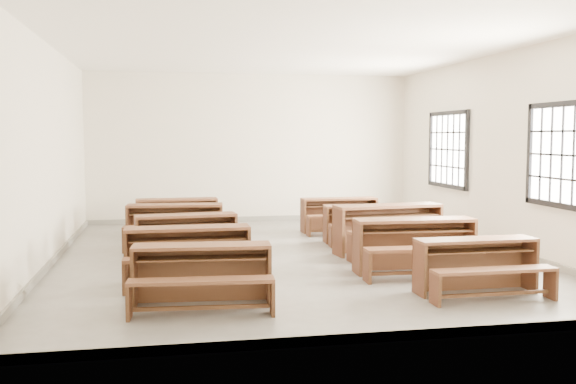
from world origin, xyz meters
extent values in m
plane|color=gray|center=(0.00, 0.00, 0.00)|extent=(8.50, 8.50, 0.00)
cube|color=white|center=(0.00, 0.00, 3.18)|extent=(7.00, 8.50, 0.05)
cube|color=beige|center=(0.00, 4.22, 1.60)|extent=(7.00, 0.05, 3.20)
cube|color=beige|center=(0.00, -4.22, 1.60)|extent=(7.00, 0.05, 3.20)
cube|color=beige|center=(-3.48, 0.00, 1.60)|extent=(0.05, 8.50, 3.20)
cube|color=beige|center=(3.48, 0.00, 1.60)|extent=(0.05, 8.50, 3.20)
cube|color=gray|center=(0.00, 4.23, 0.05)|extent=(7.00, 0.04, 0.10)
cube|color=gray|center=(0.00, -4.23, 0.05)|extent=(7.00, 0.04, 0.10)
cube|color=gray|center=(-3.48, 0.00, 0.05)|extent=(0.04, 8.50, 0.10)
cube|color=gray|center=(3.48, 0.00, 0.05)|extent=(0.04, 8.50, 0.10)
cube|color=white|center=(3.47, -1.80, 1.60)|extent=(0.02, 1.50, 1.30)
cube|color=black|center=(3.45, -1.80, 2.29)|extent=(0.06, 1.62, 0.08)
cube|color=black|center=(3.45, -1.80, 0.91)|extent=(0.06, 1.62, 0.08)
cube|color=black|center=(3.45, -1.01, 1.60)|extent=(0.06, 0.08, 1.46)
cube|color=white|center=(3.47, 1.80, 1.60)|extent=(0.02, 1.50, 1.30)
cube|color=black|center=(3.45, 1.80, 2.29)|extent=(0.06, 1.62, 0.08)
cube|color=black|center=(3.45, 1.80, 0.91)|extent=(0.06, 1.62, 0.08)
cube|color=black|center=(3.45, 1.01, 1.60)|extent=(0.06, 0.08, 1.46)
cube|color=black|center=(3.45, 2.59, 1.60)|extent=(0.06, 0.08, 1.46)
cube|color=brown|center=(-1.47, -2.65, 0.66)|extent=(1.53, 0.49, 0.04)
cube|color=brown|center=(-1.46, -2.48, 0.32)|extent=(1.50, 0.15, 0.64)
cube|color=#522B1C|center=(-2.20, -2.60, 0.32)|extent=(0.07, 0.38, 0.64)
cube|color=#522B1C|center=(-0.74, -2.71, 0.32)|extent=(0.07, 0.38, 0.64)
cube|color=#522B1C|center=(-1.47, -2.67, 0.53)|extent=(1.41, 0.39, 0.02)
cube|color=brown|center=(-1.50, -3.11, 0.38)|extent=(1.52, 0.37, 0.04)
cube|color=#522B1C|center=(-2.24, -3.06, 0.18)|extent=(0.06, 0.27, 0.36)
cube|color=#522B1C|center=(-0.77, -3.17, 0.18)|extent=(0.06, 0.27, 0.36)
cube|color=#522B1C|center=(-1.50, -3.11, 0.09)|extent=(1.39, 0.15, 0.04)
cube|color=brown|center=(-1.58, -1.46, 0.69)|extent=(1.58, 0.40, 0.04)
cube|color=brown|center=(-1.58, -1.28, 0.33)|extent=(1.58, 0.05, 0.67)
cube|color=#522B1C|center=(-2.35, -1.47, 0.33)|extent=(0.04, 0.39, 0.67)
cube|color=#522B1C|center=(-0.82, -1.46, 0.33)|extent=(0.04, 0.39, 0.67)
cube|color=#522B1C|center=(-1.58, -1.48, 0.55)|extent=(1.46, 0.31, 0.02)
cube|color=brown|center=(-1.58, -1.94, 0.39)|extent=(1.58, 0.29, 0.04)
cube|color=#522B1C|center=(-2.35, -1.95, 0.19)|extent=(0.04, 0.28, 0.37)
cube|color=#522B1C|center=(-0.81, -1.94, 0.19)|extent=(0.04, 0.28, 0.37)
cube|color=#522B1C|center=(-1.58, -1.94, 0.10)|extent=(1.46, 0.06, 0.04)
cube|color=brown|center=(-1.55, 0.09, 0.66)|extent=(1.54, 0.53, 0.04)
cube|color=brown|center=(-1.57, 0.25, 0.32)|extent=(1.51, 0.19, 0.64)
cube|color=#522B1C|center=(-2.29, 0.01, 0.32)|extent=(0.08, 0.38, 0.64)
cube|color=#522B1C|center=(-0.82, 0.16, 0.32)|extent=(0.08, 0.38, 0.64)
cube|color=#522B1C|center=(-1.55, 0.07, 0.53)|extent=(1.42, 0.42, 0.02)
cube|color=brown|center=(-1.51, -0.38, 0.38)|extent=(1.53, 0.41, 0.04)
cube|color=#522B1C|center=(-2.24, -0.45, 0.18)|extent=(0.06, 0.27, 0.36)
cube|color=#522B1C|center=(-0.77, -0.30, 0.18)|extent=(0.06, 0.27, 0.36)
cube|color=#522B1C|center=(-1.51, -0.38, 0.09)|extent=(1.40, 0.19, 0.04)
cube|color=brown|center=(-1.70, 1.25, 0.70)|extent=(1.62, 0.53, 0.04)
cube|color=brown|center=(-1.68, 1.43, 0.34)|extent=(1.59, 0.17, 0.68)
cube|color=#522B1C|center=(-2.47, 1.31, 0.34)|extent=(0.07, 0.40, 0.68)
cube|color=#522B1C|center=(-0.93, 1.19, 0.34)|extent=(0.07, 0.40, 0.68)
cube|color=#522B1C|center=(-1.70, 1.23, 0.56)|extent=(1.49, 0.42, 0.02)
cube|color=brown|center=(-1.74, 0.76, 0.40)|extent=(1.61, 0.41, 0.04)
cube|color=#522B1C|center=(-2.51, 0.83, 0.19)|extent=(0.06, 0.28, 0.38)
cube|color=#522B1C|center=(-0.97, 0.70, 0.19)|extent=(0.06, 0.28, 0.38)
cube|color=#522B1C|center=(-1.74, 0.76, 0.10)|extent=(1.47, 0.17, 0.04)
cube|color=brown|center=(-1.65, 2.57, 0.66)|extent=(1.53, 0.44, 0.04)
cube|color=brown|center=(-1.65, 2.74, 0.32)|extent=(1.52, 0.09, 0.64)
cube|color=#522B1C|center=(-2.39, 2.55, 0.32)|extent=(0.05, 0.38, 0.64)
cube|color=#522B1C|center=(-0.91, 2.60, 0.32)|extent=(0.05, 0.38, 0.64)
cube|color=#522B1C|center=(-1.65, 2.55, 0.53)|extent=(1.41, 0.34, 0.02)
cube|color=brown|center=(-1.63, 2.11, 0.38)|extent=(1.52, 0.32, 0.04)
cube|color=#522B1C|center=(-2.37, 2.08, 0.18)|extent=(0.05, 0.27, 0.36)
cube|color=#522B1C|center=(-0.89, 2.14, 0.18)|extent=(0.05, 0.27, 0.36)
cube|color=#522B1C|center=(-1.63, 2.11, 0.09)|extent=(1.40, 0.10, 0.04)
cube|color=brown|center=(1.75, -2.69, 0.63)|extent=(1.45, 0.37, 0.04)
cube|color=brown|center=(1.75, -2.53, 0.31)|extent=(1.45, 0.05, 0.62)
cube|color=#522B1C|center=(1.04, -2.70, 0.31)|extent=(0.04, 0.36, 0.62)
cube|color=#522B1C|center=(2.46, -2.69, 0.31)|extent=(0.04, 0.36, 0.62)
cube|color=#522B1C|center=(1.75, -2.71, 0.51)|extent=(1.34, 0.28, 0.02)
cube|color=brown|center=(1.75, -3.14, 0.36)|extent=(1.45, 0.26, 0.04)
cube|color=#522B1C|center=(1.05, -3.14, 0.17)|extent=(0.04, 0.25, 0.34)
cube|color=#522B1C|center=(2.46, -3.13, 0.17)|extent=(0.04, 0.25, 0.34)
cube|color=#522B1C|center=(1.75, -3.14, 0.09)|extent=(1.34, 0.06, 0.04)
cube|color=brown|center=(1.47, -1.46, 0.72)|extent=(1.66, 0.48, 0.04)
cube|color=brown|center=(1.48, -1.28, 0.35)|extent=(1.64, 0.11, 0.70)
cube|color=#522B1C|center=(0.67, -1.43, 0.35)|extent=(0.06, 0.41, 0.70)
cube|color=#522B1C|center=(2.28, -1.50, 0.35)|extent=(0.06, 0.41, 0.70)
cube|color=#522B1C|center=(1.47, -1.49, 0.58)|extent=(1.53, 0.37, 0.02)
cube|color=brown|center=(1.45, -1.97, 0.41)|extent=(1.65, 0.35, 0.04)
cube|color=#522B1C|center=(0.65, -1.94, 0.20)|extent=(0.05, 0.29, 0.39)
cube|color=#522B1C|center=(2.26, -2.00, 0.20)|extent=(0.05, 0.29, 0.39)
cube|color=#522B1C|center=(1.45, -1.97, 0.10)|extent=(1.52, 0.11, 0.04)
cube|color=brown|center=(1.61, -0.04, 0.76)|extent=(1.77, 0.62, 0.04)
cube|color=brown|center=(1.58, 0.15, 0.37)|extent=(1.72, 0.24, 0.73)
cube|color=#522B1C|center=(0.77, -0.14, 0.37)|extent=(0.09, 0.43, 0.73)
cube|color=#522B1C|center=(2.44, 0.05, 0.37)|extent=(0.09, 0.43, 0.73)
cube|color=#522B1C|center=(1.61, -0.06, 0.60)|extent=(1.62, 0.50, 0.02)
cube|color=brown|center=(1.67, -0.57, 0.43)|extent=(1.75, 0.50, 0.04)
cube|color=#522B1C|center=(0.83, -0.66, 0.21)|extent=(0.08, 0.31, 0.41)
cube|color=#522B1C|center=(2.50, -0.47, 0.21)|extent=(0.08, 0.31, 0.41)
cube|color=#522B1C|center=(1.67, -0.57, 0.11)|extent=(1.59, 0.23, 0.04)
cube|color=brown|center=(1.59, 1.07, 0.64)|extent=(1.47, 0.44, 0.04)
cube|color=brown|center=(1.60, 1.23, 0.31)|extent=(1.45, 0.11, 0.62)
cube|color=#522B1C|center=(0.88, 1.11, 0.31)|extent=(0.05, 0.36, 0.62)
cube|color=#522B1C|center=(2.30, 1.04, 0.31)|extent=(0.05, 0.36, 0.62)
cube|color=#522B1C|center=(1.59, 1.05, 0.51)|extent=(1.36, 0.34, 0.02)
cube|color=brown|center=(1.57, 0.63, 0.36)|extent=(1.46, 0.33, 0.04)
cube|color=#522B1C|center=(0.86, 0.66, 0.17)|extent=(0.05, 0.26, 0.34)
cube|color=#522B1C|center=(2.27, 0.59, 0.17)|extent=(0.05, 0.26, 0.34)
cube|color=#522B1C|center=(1.57, 0.63, 0.09)|extent=(1.34, 0.11, 0.04)
cube|color=brown|center=(1.46, 2.33, 0.64)|extent=(1.47, 0.39, 0.04)
cube|color=brown|center=(1.46, 2.50, 0.31)|extent=(1.47, 0.06, 0.62)
cube|color=#522B1C|center=(0.74, 2.32, 0.31)|extent=(0.04, 0.37, 0.62)
cube|color=#522B1C|center=(2.17, 2.34, 0.31)|extent=(0.04, 0.37, 0.62)
cube|color=#522B1C|center=(1.46, 2.31, 0.51)|extent=(1.36, 0.29, 0.02)
cube|color=brown|center=(1.46, 1.88, 0.37)|extent=(1.47, 0.28, 0.04)
cube|color=#522B1C|center=(0.75, 1.87, 0.17)|extent=(0.04, 0.26, 0.35)
cube|color=#522B1C|center=(2.18, 1.89, 0.17)|extent=(0.04, 0.26, 0.35)
cube|color=#522B1C|center=(1.46, 1.88, 0.09)|extent=(1.36, 0.06, 0.04)
camera|label=1|loc=(-1.85, -9.64, 1.86)|focal=40.00mm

